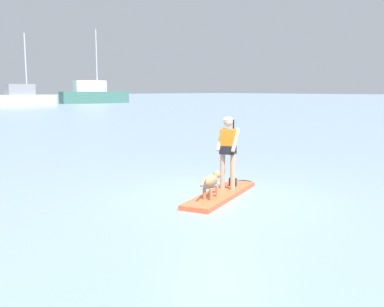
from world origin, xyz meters
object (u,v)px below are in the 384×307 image
Objects in this scene: moored_boat_far_starboard at (23,98)px; dog at (212,181)px; moored_boat_outer at (94,95)px; paddleboard at (224,193)px; person_paddler at (228,147)px.

dog is at bearing -107.21° from moored_boat_far_starboard.
moored_boat_outer is at bearing 63.05° from dog.
moored_boat_far_starboard is at bearing -163.78° from moored_boat_outer.
dog is 0.09× the size of moored_boat_far_starboard.
paddleboard is 70.53m from moored_boat_outer.
paddleboard is 0.30× the size of moored_boat_far_starboard.
moored_boat_outer is (32.21, 63.36, 1.05)m from dog.
moored_boat_far_starboard reaches higher than person_paddler.
person_paddler is (0.19, 0.08, 1.05)m from paddleboard.
moored_boat_far_starboard is at bearing 73.32° from paddleboard.
dog reaches higher than paddleboard.
moored_boat_far_starboard is (17.50, 58.97, 0.13)m from person_paddler.
dog is at bearing -157.54° from person_paddler.
person_paddler is at bearing 22.46° from paddleboard.
paddleboard is at bearing 22.46° from dog.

